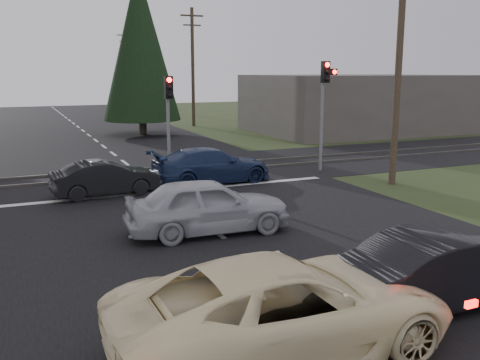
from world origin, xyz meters
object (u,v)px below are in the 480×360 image
utility_pole_mid (193,65)px  utility_pole_far (126,67)px  dark_car_far (106,178)px  traffic_signal_right (325,94)px  dark_hatchback (449,268)px  utility_pole_near (399,59)px  traffic_signal_center (169,109)px  silver_car (208,206)px  cream_coupe (284,307)px  blue_sedan (211,166)px

utility_pole_mid → utility_pole_far: (0.00, 25.00, 0.00)m
dark_car_far → traffic_signal_right: bearing=-89.1°
dark_hatchback → dark_car_far: bearing=20.2°
utility_pole_near → dark_car_far: size_ratio=2.42×
utility_pole_mid → traffic_signal_right: bearing=-92.7°
traffic_signal_center → utility_pole_far: (7.50, 44.32, 1.92)m
utility_pole_far → silver_car: utility_pole_far is taller
dark_car_far → traffic_signal_center: bearing=-58.4°
utility_pole_mid → cream_coupe: (-9.78, -33.49, -3.97)m
traffic_signal_right → utility_pole_mid: (0.95, 20.53, 1.41)m
utility_pole_near → blue_sedan: utility_pole_near is taller
cream_coupe → utility_pole_far: bearing=-10.5°
traffic_signal_right → silver_car: 10.48m
traffic_signal_center → blue_sedan: traffic_signal_center is taller
traffic_signal_center → cream_coupe: bearing=-99.2°
traffic_signal_right → dark_car_far: traffic_signal_right is taller
traffic_signal_right → dark_hatchback: bearing=-112.2°
traffic_signal_right → utility_pole_far: bearing=88.8°
cream_coupe → blue_sedan: size_ratio=1.15×
cream_coupe → blue_sedan: bearing=-16.4°
traffic_signal_right → traffic_signal_center: (-6.55, 1.20, -0.51)m
utility_pole_mid → traffic_signal_center: bearing=-111.2°
traffic_signal_right → cream_coupe: traffic_signal_right is taller
traffic_signal_center → silver_car: bearing=-98.8°
utility_pole_near → utility_pole_mid: bearing=90.0°
traffic_signal_right → dark_car_far: size_ratio=1.26×
utility_pole_near → silver_car: 10.06m
traffic_signal_center → dark_car_far: size_ratio=1.10×
dark_car_far → cream_coupe: bearing=178.1°
silver_car → dark_car_far: (-1.77, 5.56, -0.14)m
blue_sedan → utility_pole_near: bearing=-118.7°
cream_coupe → silver_car: cream_coupe is taller
cream_coupe → dark_car_far: 11.97m
utility_pole_far → silver_car: 52.97m
traffic_signal_center → blue_sedan: (1.16, -1.71, -2.12)m
utility_pole_near → dark_car_far: 11.51m
traffic_signal_right → blue_sedan: bearing=-174.7°
silver_car → utility_pole_mid: bearing=-14.5°
utility_pole_mid → blue_sedan: 22.33m
traffic_signal_right → utility_pole_mid: size_ratio=0.52×
utility_pole_far → traffic_signal_center: bearing=-99.6°
blue_sedan → dark_car_far: 4.16m
traffic_signal_center → utility_pole_far: 44.99m
utility_pole_mid → blue_sedan: bearing=-106.8°
dark_hatchback → utility_pole_near: bearing=-34.2°
utility_pole_mid → cream_coupe: 35.12m
traffic_signal_right → cream_coupe: (-8.83, -12.97, -2.56)m
silver_car → blue_sedan: 6.52m
utility_pole_mid → dark_hatchback: (-6.11, -33.12, -4.02)m
utility_pole_far → cream_coupe: utility_pole_far is taller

